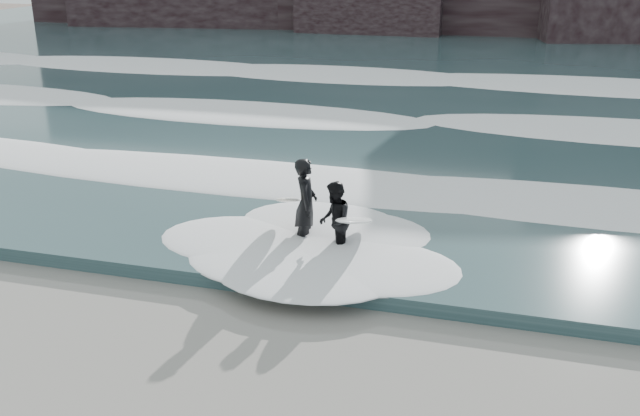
# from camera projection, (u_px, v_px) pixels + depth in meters

# --- Properties ---
(ground) EXTENTS (120.00, 120.00, 0.00)m
(ground) POSITION_uv_depth(u_px,v_px,m) (311.00, 408.00, 9.98)
(ground) COLOR #7A5F53
(ground) RESTS_ON ground
(sea) EXTENTS (90.00, 52.00, 0.30)m
(sea) POSITION_uv_depth(u_px,v_px,m) (472.00, 69.00, 36.09)
(sea) COLOR #2C4649
(sea) RESTS_ON ground
(foam_near) EXTENTS (60.00, 3.20, 0.20)m
(foam_near) POSITION_uv_depth(u_px,v_px,m) (411.00, 185.00, 17.96)
(foam_near) COLOR white
(foam_near) RESTS_ON sea
(foam_mid) EXTENTS (60.00, 4.00, 0.24)m
(foam_mid) POSITION_uv_depth(u_px,v_px,m) (443.00, 121.00, 24.27)
(foam_mid) COLOR white
(foam_mid) RESTS_ON sea
(foam_far) EXTENTS (60.00, 4.80, 0.30)m
(foam_far) POSITION_uv_depth(u_px,v_px,m) (466.00, 76.00, 32.38)
(foam_far) COLOR white
(foam_far) RESTS_ON sea
(surfer_left) EXTENTS (1.18, 1.92, 1.97)m
(surfer_left) POSITION_uv_depth(u_px,v_px,m) (304.00, 203.00, 14.93)
(surfer_left) COLOR black
(surfer_left) RESTS_ON ground
(surfer_right) EXTENTS (1.11, 2.17, 1.64)m
(surfer_right) POSITION_uv_depth(u_px,v_px,m) (338.00, 221.00, 14.44)
(surfer_right) COLOR black
(surfer_right) RESTS_ON ground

